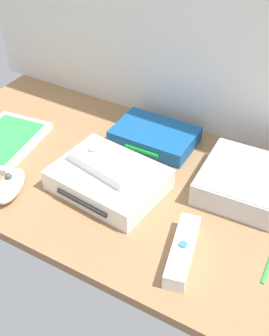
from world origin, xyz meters
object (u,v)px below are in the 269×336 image
(mini_computer, at_px, (246,182))
(game_case, at_px, (5,141))
(remote_wand, at_px, (182,251))
(remote_nunchuk, at_px, (10,186))
(network_router, at_px, (155,136))
(game_console, at_px, (109,179))
(remote_classic_pad, at_px, (107,162))
(stylus_pen, at_px, (269,263))

(mini_computer, distance_m, game_case, 0.53)
(mini_computer, relative_size, game_case, 0.87)
(remote_wand, distance_m, remote_nunchuk, 0.36)
(network_router, relative_size, remote_nunchuk, 1.67)
(game_console, bearing_deg, remote_nunchuk, -139.30)
(remote_classic_pad, bearing_deg, network_router, 95.91)
(game_case, bearing_deg, remote_wand, -18.55)
(game_case, height_order, remote_classic_pad, remote_classic_pad)
(game_console, bearing_deg, remote_classic_pad, 132.03)
(game_case, xyz_separation_m, remote_wand, (0.49, -0.09, 0.01))
(mini_computer, distance_m, stylus_pen, 0.18)
(mini_computer, relative_size, remote_wand, 1.18)
(network_router, xyz_separation_m, remote_nunchuk, (-0.16, -0.29, 0.00))
(game_console, height_order, remote_wand, game_console)
(game_console, bearing_deg, game_case, -175.88)
(mini_computer, bearing_deg, game_console, -152.44)
(network_router, distance_m, remote_nunchuk, 0.34)
(mini_computer, xyz_separation_m, network_router, (-0.23, 0.06, -0.01))
(mini_computer, distance_m, network_router, 0.24)
(network_router, relative_size, remote_wand, 1.20)
(game_case, relative_size, remote_wand, 1.36)
(game_console, height_order, remote_classic_pad, remote_classic_pad)
(remote_wand, xyz_separation_m, stylus_pen, (0.13, 0.06, -0.01))
(remote_wand, bearing_deg, game_case, 155.14)
(game_console, xyz_separation_m, network_router, (0.01, 0.18, -0.00))
(game_console, bearing_deg, stylus_pen, 1.11)
(game_case, relative_size, stylus_pen, 2.29)
(remote_wand, distance_m, stylus_pen, 0.15)
(remote_nunchuk, bearing_deg, mini_computer, 11.73)
(game_case, bearing_deg, remote_nunchuk, -51.02)
(game_console, bearing_deg, remote_wand, -17.22)
(mini_computer, bearing_deg, remote_wand, -99.42)
(network_router, bearing_deg, game_console, -92.98)
(remote_wand, xyz_separation_m, remote_classic_pad, (-0.21, 0.10, 0.04))
(remote_nunchuk, bearing_deg, stylus_pen, -9.37)
(game_console, relative_size, remote_wand, 1.48)
(game_console, xyz_separation_m, remote_wand, (0.20, -0.09, -0.01))
(remote_nunchuk, distance_m, remote_classic_pad, 0.20)
(mini_computer, bearing_deg, network_router, 166.19)
(game_case, distance_m, stylus_pen, 0.62)
(game_console, xyz_separation_m, remote_classic_pad, (-0.01, 0.01, 0.03))
(remote_classic_pad, bearing_deg, remote_nunchuk, -128.82)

